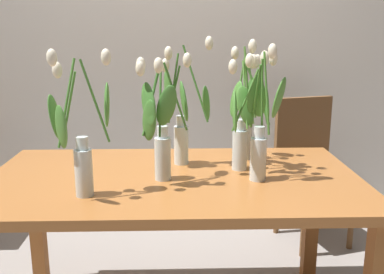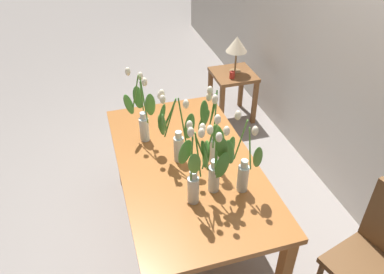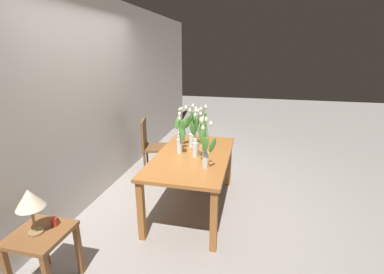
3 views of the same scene
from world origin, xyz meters
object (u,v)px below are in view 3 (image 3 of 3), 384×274
object	(u,v)px
dining_table	(193,162)
tulip_vase_5	(206,150)
tulip_vase_0	(192,129)
tulip_vase_2	(180,132)
table_lamp	(29,200)
dining_chair	(151,143)
tulip_vase_4	(202,130)
tulip_vase_3	(198,139)
side_table	(42,244)
pillar_candle	(54,222)
tulip_vase_1	(181,137)

from	to	relation	value
dining_table	tulip_vase_5	bearing A→B (deg)	-146.35
tulip_vase_0	tulip_vase_2	xyz separation A→B (m)	(0.01, 0.17, -0.06)
tulip_vase_2	table_lamp	size ratio (longest dim) A/B	1.36
dining_table	dining_chair	size ratio (longest dim) A/B	1.72
dining_table	tulip_vase_4	xyz separation A→B (m)	(0.34, -0.05, 0.32)
tulip_vase_2	dining_table	bearing A→B (deg)	-143.90
tulip_vase_0	dining_chair	size ratio (longest dim) A/B	0.62
tulip_vase_3	table_lamp	size ratio (longest dim) A/B	1.32
tulip_vase_3	dining_chair	size ratio (longest dim) A/B	0.56
tulip_vase_3	side_table	world-z (taller)	tulip_vase_3
dining_chair	side_table	bearing A→B (deg)	179.22
pillar_candle	tulip_vase_4	bearing A→B (deg)	-28.15
tulip_vase_2	tulip_vase_4	bearing A→B (deg)	-89.95
tulip_vase_0	tulip_vase_3	bearing A→B (deg)	-157.70
tulip_vase_0	tulip_vase_4	distance (m)	0.13
tulip_vase_2	dining_chair	xyz separation A→B (m)	(0.53, 0.66, -0.39)
tulip_vase_2	tulip_vase_3	size ratio (longest dim) A/B	1.03
tulip_vase_1	tulip_vase_3	distance (m)	0.25
tulip_vase_0	tulip_vase_2	bearing A→B (deg)	85.51
dining_table	tulip_vase_3	distance (m)	0.33
dining_table	tulip_vase_3	xyz separation A→B (m)	(-0.05, -0.07, 0.32)
tulip_vase_5	pillar_candle	world-z (taller)	tulip_vase_5
tulip_vase_1	tulip_vase_0	bearing A→B (deg)	-15.13
dining_table	pillar_candle	world-z (taller)	dining_table
tulip_vase_1	tulip_vase_2	bearing A→B (deg)	15.80
dining_table	table_lamp	bearing A→B (deg)	147.52
tulip_vase_2	tulip_vase_4	world-z (taller)	tulip_vase_4
tulip_vase_5	side_table	size ratio (longest dim) A/B	1.00
tulip_vase_3	pillar_candle	xyz separation A→B (m)	(-1.35, 0.96, -0.38)
dining_table	tulip_vase_1	size ratio (longest dim) A/B	2.72
tulip_vase_2	pillar_candle	xyz separation A→B (m)	(-1.74, 0.63, -0.33)
tulip_vase_3	tulip_vase_5	size ratio (longest dim) A/B	0.95
tulip_vase_0	pillar_candle	size ratio (longest dim) A/B	7.69
tulip_vase_4	dining_chair	distance (m)	1.18
pillar_candle	tulip_vase_0	bearing A→B (deg)	-24.94
tulip_vase_1	table_lamp	xyz separation A→B (m)	(-1.55, 0.80, -0.09)
dining_chair	tulip_vase_4	bearing A→B (deg)	-118.99
tulip_vase_2	tulip_vase_4	xyz separation A→B (m)	(0.00, -0.30, 0.05)
tulip_vase_5	dining_chair	size ratio (longest dim) A/B	0.59
tulip_vase_0	tulip_vase_1	bearing A→B (deg)	164.87
tulip_vase_1	tulip_vase_4	size ratio (longest dim) A/B	1.05
tulip_vase_4	pillar_candle	xyz separation A→B (m)	(-1.74, 0.93, -0.38)
table_lamp	tulip_vase_2	bearing A→B (deg)	-21.02
side_table	table_lamp	size ratio (longest dim) A/B	1.38
dining_table	tulip_vase_0	size ratio (longest dim) A/B	2.77
tulip_vase_0	tulip_vase_5	size ratio (longest dim) A/B	1.05
dining_table	tulip_vase_2	distance (m)	0.50
side_table	dining_chair	bearing A→B (deg)	-0.78
pillar_candle	tulip_vase_5	bearing A→B (deg)	-46.53
dining_chair	tulip_vase_1	bearing A→B (deg)	-138.31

